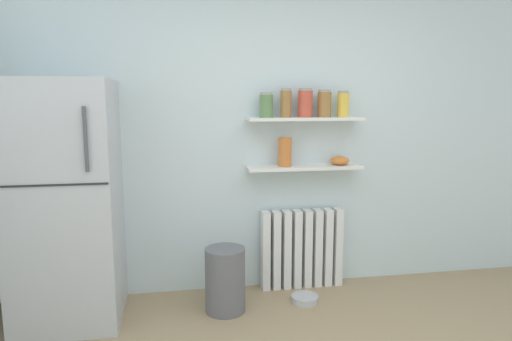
% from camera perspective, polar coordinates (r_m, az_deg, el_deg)
% --- Properties ---
extents(back_wall, '(7.04, 0.10, 2.60)m').
position_cam_1_polar(back_wall, '(3.70, 2.10, 4.99)').
color(back_wall, silver).
rests_on(back_wall, ground_plane).
extents(refrigerator, '(0.69, 0.71, 1.69)m').
position_cam_1_polar(refrigerator, '(3.38, -22.97, -3.84)').
color(refrigerator, '#B7BABF').
rests_on(refrigerator, ground_plane).
extents(radiator, '(0.68, 0.12, 0.66)m').
position_cam_1_polar(radiator, '(3.82, 5.85, -9.83)').
color(radiator, white).
rests_on(radiator, ground_plane).
extents(wall_shelf_lower, '(0.93, 0.22, 0.02)m').
position_cam_1_polar(wall_shelf_lower, '(3.63, 6.15, 0.41)').
color(wall_shelf_lower, white).
extents(wall_shelf_upper, '(0.93, 0.22, 0.02)m').
position_cam_1_polar(wall_shelf_upper, '(3.59, 6.25, 6.54)').
color(wall_shelf_upper, white).
extents(storage_jar_0, '(0.10, 0.10, 0.19)m').
position_cam_1_polar(storage_jar_0, '(3.51, 1.30, 8.30)').
color(storage_jar_0, '#5B7F4C').
rests_on(storage_jar_0, wall_shelf_upper).
extents(storage_jar_1, '(0.09, 0.09, 0.23)m').
position_cam_1_polar(storage_jar_1, '(3.55, 3.82, 8.55)').
color(storage_jar_1, olive).
rests_on(storage_jar_1, wall_shelf_upper).
extents(storage_jar_2, '(0.11, 0.11, 0.23)m').
position_cam_1_polar(storage_jar_2, '(3.59, 6.28, 8.53)').
color(storage_jar_2, '#C64C38').
rests_on(storage_jar_2, wall_shelf_upper).
extents(storage_jar_3, '(0.11, 0.11, 0.22)m').
position_cam_1_polar(storage_jar_3, '(3.64, 8.69, 8.40)').
color(storage_jar_3, olive).
rests_on(storage_jar_3, wall_shelf_upper).
extents(storage_jar_4, '(0.09, 0.09, 0.21)m').
position_cam_1_polar(storage_jar_4, '(3.69, 11.03, 8.28)').
color(storage_jar_4, yellow).
rests_on(storage_jar_4, wall_shelf_upper).
extents(vase, '(0.11, 0.11, 0.23)m').
position_cam_1_polar(vase, '(3.57, 3.69, 2.38)').
color(vase, '#CC7033').
rests_on(vase, wall_shelf_lower).
extents(shelf_bowl, '(0.16, 0.16, 0.07)m').
position_cam_1_polar(shelf_bowl, '(3.72, 10.59, 1.25)').
color(shelf_bowl, orange).
rests_on(shelf_bowl, wall_shelf_lower).
extents(trash_bin, '(0.30, 0.30, 0.48)m').
position_cam_1_polar(trash_bin, '(3.41, -3.94, -13.70)').
color(trash_bin, slate).
rests_on(trash_bin, ground_plane).
extents(pet_food_bowl, '(0.21, 0.21, 0.05)m').
position_cam_1_polar(pet_food_bowl, '(3.65, 6.22, -15.89)').
color(pet_food_bowl, '#B7B7BC').
rests_on(pet_food_bowl, ground_plane).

